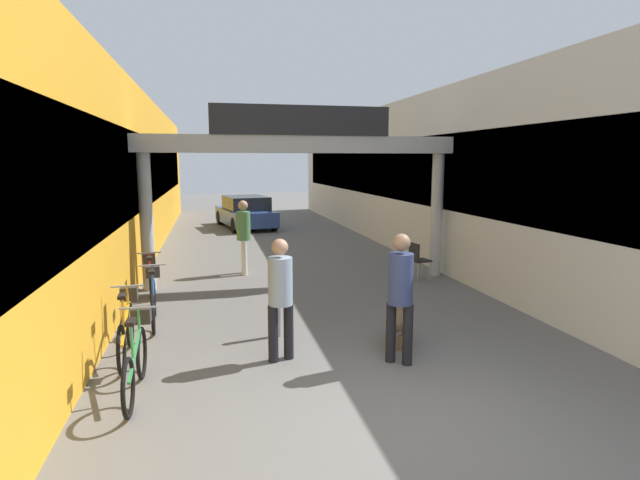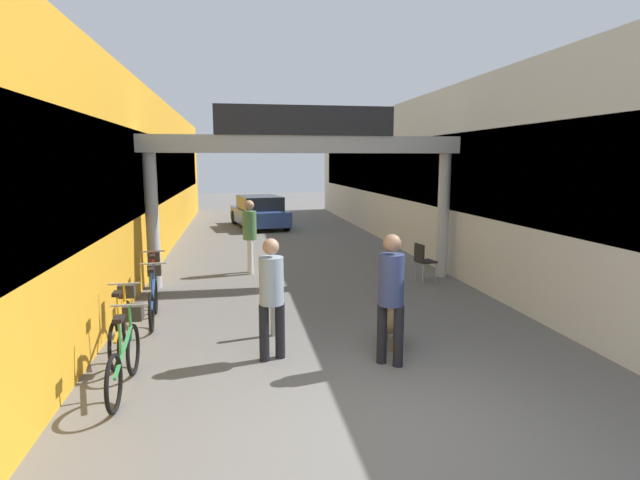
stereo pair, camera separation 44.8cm
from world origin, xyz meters
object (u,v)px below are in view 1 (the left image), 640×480
object	(u,v)px
pedestrian_carrying_crate	(244,232)
bollard_post_metal	(278,306)
cafe_chair_black_nearer	(418,258)
parked_car_blue	(246,212)
bicycle_orange_second	(126,327)
bicycle_green_nearest	(136,357)
dog_on_leash	(397,319)
bicycle_red_farthest	(151,282)
bicycle_blue_third	(153,298)
pedestrian_companion	(280,291)
pedestrian_with_dog	(400,289)

from	to	relation	value
pedestrian_carrying_crate	bollard_post_metal	bearing A→B (deg)	-87.27
cafe_chair_black_nearer	parked_car_blue	world-z (taller)	parked_car_blue
bicycle_orange_second	parked_car_blue	bearing A→B (deg)	79.07
pedestrian_carrying_crate	bicycle_green_nearest	size ratio (longest dim) A/B	1.08
dog_on_leash	bicycle_green_nearest	world-z (taller)	bicycle_green_nearest
parked_car_blue	bicycle_red_farthest	bearing A→B (deg)	-103.39
bicycle_orange_second	cafe_chair_black_nearer	xyz separation A→B (m)	(5.93, 3.44, 0.10)
bicycle_green_nearest	bollard_post_metal	distance (m)	2.49
bicycle_blue_third	cafe_chair_black_nearer	xyz separation A→B (m)	(5.71, 1.95, 0.10)
pedestrian_companion	pedestrian_carrying_crate	world-z (taller)	pedestrian_carrying_crate
bicycle_blue_third	bicycle_red_farthest	distance (m)	1.27
bicycle_blue_third	cafe_chair_black_nearer	distance (m)	6.04
dog_on_leash	bollard_post_metal	xyz separation A→B (m)	(-1.73, 0.70, 0.12)
bicycle_orange_second	bicycle_red_farthest	distance (m)	2.75
pedestrian_with_dog	pedestrian_companion	size ratio (longest dim) A/B	1.05
bicycle_green_nearest	parked_car_blue	distance (m)	15.21
bicycle_green_nearest	bicycle_red_farthest	xyz separation A→B (m)	(-0.26, 3.95, 0.00)
dog_on_leash	parked_car_blue	size ratio (longest dim) A/B	0.20
pedestrian_with_dog	bicycle_red_farthest	size ratio (longest dim) A/B	1.08
pedestrian_carrying_crate	cafe_chair_black_nearer	world-z (taller)	pedestrian_carrying_crate
pedestrian_companion	parked_car_blue	distance (m)	14.44
bicycle_orange_second	bollard_post_metal	distance (m)	2.26
pedestrian_companion	dog_on_leash	xyz separation A→B (m)	(1.83, 0.27, -0.61)
bicycle_orange_second	bicycle_blue_third	xyz separation A→B (m)	(0.21, 1.49, 0.00)
pedestrian_carrying_crate	dog_on_leash	xyz separation A→B (m)	(1.95, -5.33, -0.68)
dog_on_leash	bicycle_red_farthest	xyz separation A→B (m)	(-3.92, 3.09, 0.06)
pedestrian_with_dog	bicycle_orange_second	xyz separation A→B (m)	(-3.71, 1.06, -0.61)
bicycle_blue_third	bicycle_red_farthest	xyz separation A→B (m)	(-0.18, 1.26, 0.00)
pedestrian_companion	bicycle_red_farthest	bearing A→B (deg)	122.04
pedestrian_companion	pedestrian_carrying_crate	distance (m)	5.60
pedestrian_carrying_crate	parked_car_blue	world-z (taller)	pedestrian_carrying_crate
pedestrian_with_dog	bicycle_orange_second	distance (m)	3.91
bicycle_red_farthest	parked_car_blue	distance (m)	11.38
dog_on_leash	pedestrian_carrying_crate	bearing A→B (deg)	110.14
pedestrian_carrying_crate	parked_car_blue	bearing A→B (deg)	85.69
bicycle_red_farthest	bollard_post_metal	world-z (taller)	bollard_post_metal
pedestrian_carrying_crate	bollard_post_metal	world-z (taller)	pedestrian_carrying_crate
parked_car_blue	bicycle_orange_second	bearing A→B (deg)	-100.93
pedestrian_with_dog	bicycle_red_farthest	xyz separation A→B (m)	(-3.68, 3.81, -0.61)
bicycle_green_nearest	bollard_post_metal	size ratio (longest dim) A/B	1.71
dog_on_leash	bicycle_green_nearest	size ratio (longest dim) A/B	0.50
bicycle_blue_third	parked_car_blue	distance (m)	12.57
pedestrian_carrying_crate	bicycle_green_nearest	world-z (taller)	pedestrian_carrying_crate
dog_on_leash	parked_car_blue	bearing A→B (deg)	95.20
pedestrian_with_dog	bicycle_orange_second	bearing A→B (deg)	164.08
pedestrian_with_dog	bicycle_green_nearest	size ratio (longest dim) A/B	1.08
bicycle_red_farthest	cafe_chair_black_nearer	distance (m)	5.93
pedestrian_companion	parked_car_blue	size ratio (longest dim) A/B	0.41
bicycle_green_nearest	bicycle_red_farthest	distance (m)	3.96
dog_on_leash	bicycle_green_nearest	xyz separation A→B (m)	(-3.67, -0.86, 0.06)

